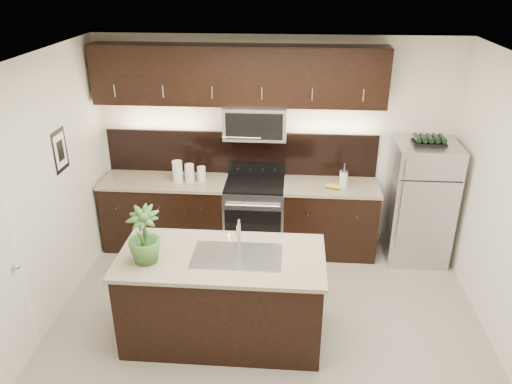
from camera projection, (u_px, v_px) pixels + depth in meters
ground at (266, 333)px, 5.12m from camera, size 4.50×4.50×0.00m
room_walls at (255, 183)px, 4.38m from camera, size 4.52×4.02×2.71m
counter_run at (239, 215)px, 6.49m from camera, size 3.51×0.65×0.94m
upper_fixtures at (241, 85)px, 5.92m from camera, size 3.49×0.40×1.66m
island at (223, 296)px, 4.90m from camera, size 1.96×0.96×0.94m
sink_faucet at (237, 254)px, 4.70m from camera, size 0.84×0.50×0.28m
refrigerator at (420, 203)px, 6.15m from camera, size 0.74×0.67×1.53m
wine_rack at (429, 140)px, 5.81m from camera, size 0.38×0.23×0.09m
plant at (144, 235)px, 4.51m from camera, size 0.34×0.34×0.54m
canisters at (187, 173)px, 6.25m from camera, size 0.41×0.15×0.27m
french_press at (343, 178)px, 6.11m from camera, size 0.11×0.11×0.30m
bananas at (329, 185)px, 6.13m from camera, size 0.23×0.20×0.06m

